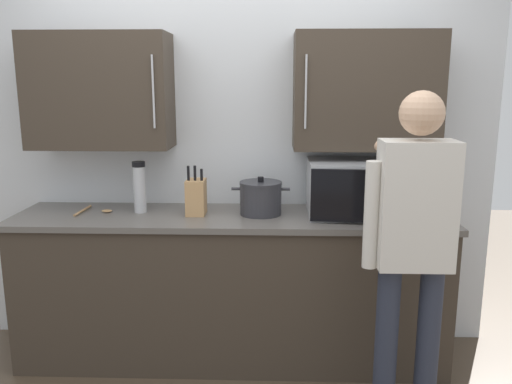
# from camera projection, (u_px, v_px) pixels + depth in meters

# --- Properties ---
(back_wall_tiled) EXTENTS (3.28, 0.44, 2.83)m
(back_wall_tiled) POSITION_uv_depth(u_px,v_px,m) (234.00, 116.00, 3.26)
(back_wall_tiled) COLOR silver
(back_wall_tiled) RESTS_ON ground_plane
(counter_unit) EXTENTS (2.57, 0.60, 0.91)m
(counter_unit) POSITION_uv_depth(u_px,v_px,m) (232.00, 287.00, 3.19)
(counter_unit) COLOR #3D3328
(counter_unit) RESTS_ON ground_plane
(microwave_oven) EXTENTS (0.59, 0.47, 0.32)m
(microwave_oven) POSITION_uv_depth(u_px,v_px,m) (354.00, 188.00, 3.07)
(microwave_oven) COLOR #B7BABF
(microwave_oven) RESTS_ON counter_unit
(knife_block) EXTENTS (0.11, 0.15, 0.30)m
(knife_block) POSITION_uv_depth(u_px,v_px,m) (196.00, 197.00, 3.09)
(knife_block) COLOR tan
(knife_block) RESTS_ON counter_unit
(thermos_flask) EXTENTS (0.08, 0.08, 0.31)m
(thermos_flask) POSITION_uv_depth(u_px,v_px,m) (140.00, 187.00, 3.13)
(thermos_flask) COLOR #B7BABF
(thermos_flask) RESTS_ON counter_unit
(stock_pot) EXTENTS (0.35, 0.25, 0.23)m
(stock_pot) POSITION_uv_depth(u_px,v_px,m) (261.00, 198.00, 3.10)
(stock_pot) COLOR #2D2D33
(stock_pot) RESTS_ON counter_unit
(wooden_spoon) EXTENTS (0.20, 0.24, 0.02)m
(wooden_spoon) POSITION_uv_depth(u_px,v_px,m) (94.00, 211.00, 3.16)
(wooden_spoon) COLOR tan
(wooden_spoon) RESTS_ON counter_unit
(person_figure) EXTENTS (0.44, 0.51, 1.65)m
(person_figure) POSITION_uv_depth(u_px,v_px,m) (412.00, 236.00, 2.43)
(person_figure) COLOR #282D3D
(person_figure) RESTS_ON ground_plane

